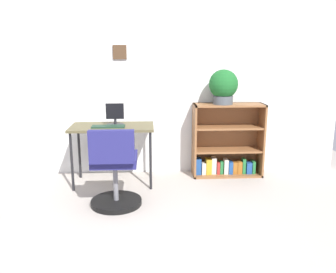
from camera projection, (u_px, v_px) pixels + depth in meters
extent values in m
plane|color=#A9A198|center=(131.00, 265.00, 2.54)|extent=(6.24, 6.24, 0.00)
cube|color=silver|center=(137.00, 80.00, 4.36)|extent=(5.20, 0.10, 2.39)
cube|color=#48311F|center=(120.00, 52.00, 4.21)|extent=(0.16, 0.02, 0.17)
cube|color=brown|center=(112.00, 127.00, 4.02)|extent=(0.96, 0.52, 0.03)
cylinder|color=black|center=(72.00, 162.00, 3.87)|extent=(0.03, 0.03, 0.67)
cylinder|color=black|center=(151.00, 161.00, 3.92)|extent=(0.03, 0.03, 0.67)
cylinder|color=black|center=(79.00, 152.00, 4.29)|extent=(0.03, 0.03, 0.67)
cylinder|color=black|center=(150.00, 151.00, 4.34)|extent=(0.03, 0.03, 0.67)
cylinder|color=#262628|center=(115.00, 124.00, 4.06)|extent=(0.20, 0.20, 0.01)
cylinder|color=#262628|center=(115.00, 121.00, 4.06)|extent=(0.03, 0.03, 0.06)
cube|color=black|center=(115.00, 111.00, 4.02)|extent=(0.21, 0.02, 0.18)
cube|color=#1D3828|center=(108.00, 126.00, 3.93)|extent=(0.37, 0.14, 0.02)
cylinder|color=black|center=(116.00, 202.00, 3.57)|extent=(0.52, 0.52, 0.05)
cylinder|color=slate|center=(116.00, 182.00, 3.52)|extent=(0.05, 0.05, 0.39)
cube|color=navy|center=(115.00, 159.00, 3.47)|extent=(0.44, 0.44, 0.08)
cube|color=navy|center=(112.00, 147.00, 3.18)|extent=(0.42, 0.07, 0.31)
cube|color=brown|center=(194.00, 141.00, 4.34)|extent=(0.02, 0.30, 0.91)
cube|color=brown|center=(261.00, 140.00, 4.39)|extent=(0.02, 0.30, 0.91)
cube|color=brown|center=(229.00, 105.00, 4.26)|extent=(0.87, 0.30, 0.02)
cube|color=brown|center=(226.00, 174.00, 4.47)|extent=(0.87, 0.30, 0.02)
cube|color=brown|center=(225.00, 138.00, 4.50)|extent=(0.87, 0.02, 0.91)
cube|color=brown|center=(227.00, 150.00, 4.39)|extent=(0.82, 0.28, 0.02)
cube|color=brown|center=(228.00, 127.00, 4.33)|extent=(0.82, 0.28, 0.02)
cube|color=#1E478C|center=(198.00, 166.00, 4.41)|extent=(0.07, 0.12, 0.20)
cube|color=beige|center=(203.00, 168.00, 4.42)|extent=(0.05, 0.12, 0.15)
cube|color=#B79323|center=(208.00, 166.00, 4.42)|extent=(0.07, 0.13, 0.19)
cube|color=beige|center=(214.00, 165.00, 4.42)|extent=(0.06, 0.09, 0.21)
cube|color=#B22D28|center=(218.00, 168.00, 4.43)|extent=(0.04, 0.10, 0.15)
cube|color=#237238|center=(221.00, 167.00, 4.43)|extent=(0.04, 0.09, 0.16)
cube|color=beige|center=(226.00, 166.00, 4.43)|extent=(0.05, 0.11, 0.19)
cube|color=#1E478C|center=(230.00, 167.00, 4.44)|extent=(0.05, 0.12, 0.16)
cube|color=#99591E|center=(235.00, 167.00, 4.44)|extent=(0.06, 0.10, 0.15)
cube|color=#99591E|center=(239.00, 167.00, 4.44)|extent=(0.06, 0.12, 0.16)
cube|color=#237238|center=(243.00, 166.00, 4.44)|extent=(0.04, 0.10, 0.19)
cube|color=#1E478C|center=(248.00, 167.00, 4.45)|extent=(0.07, 0.12, 0.14)
cube|color=#237238|center=(253.00, 167.00, 4.45)|extent=(0.04, 0.13, 0.16)
cylinder|color=#474C51|center=(223.00, 100.00, 4.23)|extent=(0.24, 0.24, 0.10)
sphere|color=#1B5C25|center=(223.00, 84.00, 4.18)|extent=(0.35, 0.35, 0.35)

